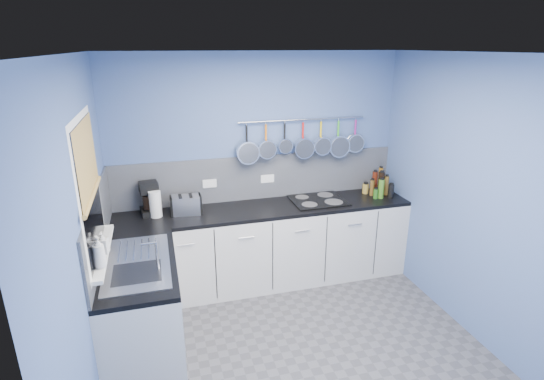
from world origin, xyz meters
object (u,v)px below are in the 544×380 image
paper_towel (155,204)px  coffee_maker (150,199)px  soap_bottle_a (99,252)px  canister (196,206)px  hob (318,200)px  soap_bottle_b (102,242)px  toaster (186,205)px

paper_towel → coffee_maker: coffee_maker is taller
soap_bottle_a → coffee_maker: soap_bottle_a is taller
canister → hob: 1.35m
paper_towel → canister: bearing=6.5°
soap_bottle_b → coffee_maker: (0.35, 1.09, -0.07)m
paper_towel → canister: paper_towel is taller
soap_bottle_a → soap_bottle_b: (0.00, 0.23, -0.03)m
soap_bottle_b → hob: soap_bottle_b is taller
coffee_maker → canister: size_ratio=2.92×
coffee_maker → toaster: bearing=-21.9°
soap_bottle_b → toaster: 1.23m
canister → toaster: bearing=-156.8°
soap_bottle_a → paper_towel: (0.40, 1.23, -0.13)m
paper_towel → toaster: 0.30m
soap_bottle_a → hob: bearing=29.7°
paper_towel → toaster: paper_towel is taller
soap_bottle_b → paper_towel: size_ratio=0.63×
soap_bottle_b → paper_towel: 1.09m
coffee_maker → canister: coffee_maker is taller
canister → hob: canister is taller
paper_towel → canister: size_ratio=2.34×
canister → soap_bottle_b: bearing=-127.4°
soap_bottle_b → toaster: (0.70, 1.01, -0.14)m
soap_bottle_b → canister: (0.81, 1.05, -0.18)m
toaster → canister: 0.12m
hob → soap_bottle_b: bearing=-155.1°
hob → toaster: bearing=179.7°
paper_towel → hob: bearing=-0.2°
toaster → hob: toaster is taller
paper_towel → coffee_maker: size_ratio=0.80×
soap_bottle_a → soap_bottle_b: bearing=90.0°
paper_towel → toaster: bearing=0.1°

